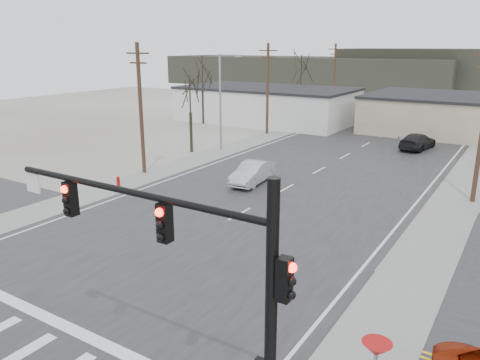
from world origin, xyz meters
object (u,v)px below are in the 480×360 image
(fire_hydrant, at_px, (118,182))
(sedan_crossing, at_px, (252,173))
(car_far_b, at_px, (390,106))
(traffic_signal_mast, at_px, (201,268))
(car_far_a, at_px, (417,141))

(fire_hydrant, bearing_deg, sedan_crossing, 38.64)
(car_far_b, bearing_deg, traffic_signal_mast, -56.80)
(traffic_signal_mast, relative_size, fire_hydrant, 10.29)
(car_far_a, bearing_deg, sedan_crossing, 76.57)
(fire_hydrant, height_order, car_far_b, car_far_b)
(traffic_signal_mast, bearing_deg, fire_hydrant, 141.87)
(traffic_signal_mast, distance_m, car_far_b, 66.90)
(traffic_signal_mast, height_order, fire_hydrant, traffic_signal_mast)
(fire_hydrant, bearing_deg, car_far_a, 58.52)
(car_far_a, xyz_separation_m, car_far_b, (-9.79, 26.75, -0.13))
(traffic_signal_mast, relative_size, sedan_crossing, 1.90)
(fire_hydrant, relative_size, car_far_a, 0.17)
(traffic_signal_mast, xyz_separation_m, sedan_crossing, (-10.59, 20.20, -3.85))
(traffic_signal_mast, xyz_separation_m, car_far_a, (-3.04, 38.79, -3.87))
(fire_hydrant, bearing_deg, traffic_signal_mast, -38.13)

